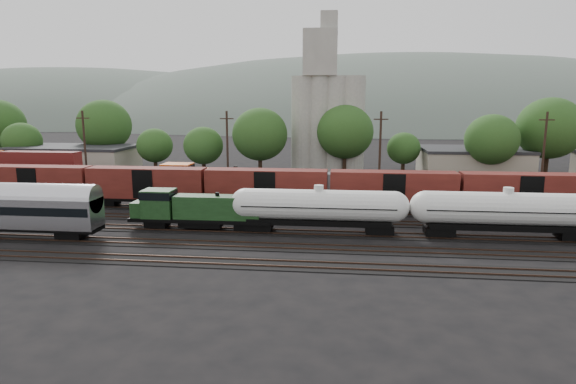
# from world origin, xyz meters

# --- Properties ---
(ground) EXTENTS (600.00, 600.00, 0.00)m
(ground) POSITION_xyz_m (0.00, 0.00, 0.00)
(ground) COLOR black
(tracks) EXTENTS (180.00, 33.20, 0.20)m
(tracks) POSITION_xyz_m (0.00, 0.00, 0.05)
(tracks) COLOR black
(tracks) RESTS_ON ground
(green_locomotive) EXTENTS (15.14, 2.67, 4.01)m
(green_locomotive) POSITION_xyz_m (-9.33, -5.00, 2.31)
(green_locomotive) COLOR black
(green_locomotive) RESTS_ON ground
(tank_car_a) EXTENTS (18.27, 3.27, 4.79)m
(tank_car_a) POSITION_xyz_m (3.88, -5.00, 2.83)
(tank_car_a) COLOR silver
(tank_car_a) RESTS_ON ground
(tank_car_b) EXTENTS (18.72, 3.35, 4.91)m
(tank_car_b) POSITION_xyz_m (22.34, -5.00, 2.90)
(tank_car_b) COLOR silver
(tank_car_b) RESTS_ON ground
(orange_locomotive) EXTENTS (19.27, 3.21, 4.82)m
(orange_locomotive) POSITION_xyz_m (-11.35, 10.00, 2.73)
(orange_locomotive) COLOR black
(orange_locomotive) RESTS_ON ground
(boxcar_string) EXTENTS (138.20, 2.90, 4.20)m
(boxcar_string) POSITION_xyz_m (-3.06, 5.00, 3.12)
(boxcar_string) COLOR black
(boxcar_string) RESTS_ON ground
(container_wall) EXTENTS (161.89, 2.60, 5.80)m
(container_wall) POSITION_xyz_m (-4.94, 15.00, 2.23)
(container_wall) COLOR black
(container_wall) RESTS_ON ground
(grain_silo) EXTENTS (13.40, 5.00, 29.00)m
(grain_silo) POSITION_xyz_m (3.28, 36.00, 11.26)
(grain_silo) COLOR #A6A398
(grain_silo) RESTS_ON ground
(industrial_sheds) EXTENTS (119.38, 17.26, 5.10)m
(industrial_sheds) POSITION_xyz_m (6.63, 35.25, 2.56)
(industrial_sheds) COLOR #9E937F
(industrial_sheds) RESTS_ON ground
(tree_band) EXTENTS (164.27, 20.41, 14.19)m
(tree_band) POSITION_xyz_m (-0.74, 36.15, 7.79)
(tree_band) COLOR black
(tree_band) RESTS_ON ground
(utility_poles) EXTENTS (122.20, 0.36, 12.00)m
(utility_poles) POSITION_xyz_m (0.00, 22.00, 6.21)
(utility_poles) COLOR black
(utility_poles) RESTS_ON ground
(distant_hills) EXTENTS (860.00, 286.00, 130.00)m
(distant_hills) POSITION_xyz_m (23.92, 260.00, -20.56)
(distant_hills) COLOR #59665B
(distant_hills) RESTS_ON ground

